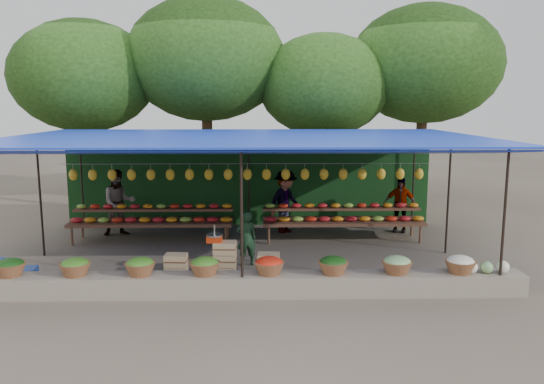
{
  "coord_description": "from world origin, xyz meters",
  "views": [
    {
      "loc": [
        0.35,
        -12.28,
        3.54
      ],
      "look_at": [
        0.62,
        0.2,
        1.47
      ],
      "focal_mm": 35.0,
      "sensor_mm": 36.0,
      "label": 1
    }
  ],
  "objects_px": {
    "crate_counter": "(224,263)",
    "vendor_seated": "(247,238)",
    "weighing_scale": "(215,238)",
    "blue_crate_front": "(22,276)"
  },
  "relations": [
    {
      "from": "crate_counter",
      "to": "blue_crate_front",
      "type": "relative_size",
      "value": 4.31
    },
    {
      "from": "weighing_scale",
      "to": "vendor_seated",
      "type": "bearing_deg",
      "value": 54.36
    },
    {
      "from": "crate_counter",
      "to": "vendor_seated",
      "type": "bearing_deg",
      "value": 62.76
    },
    {
      "from": "crate_counter",
      "to": "weighing_scale",
      "type": "xyz_separation_m",
      "value": [
        -0.18,
        -0.0,
        0.54
      ]
    },
    {
      "from": "vendor_seated",
      "to": "blue_crate_front",
      "type": "bearing_deg",
      "value": 0.71
    },
    {
      "from": "weighing_scale",
      "to": "blue_crate_front",
      "type": "distance_m",
      "value": 3.89
    },
    {
      "from": "weighing_scale",
      "to": "vendor_seated",
      "type": "relative_size",
      "value": 0.29
    },
    {
      "from": "weighing_scale",
      "to": "vendor_seated",
      "type": "height_order",
      "value": "vendor_seated"
    },
    {
      "from": "vendor_seated",
      "to": "blue_crate_front",
      "type": "distance_m",
      "value": 4.62
    },
    {
      "from": "crate_counter",
      "to": "blue_crate_front",
      "type": "distance_m",
      "value": 4.01
    }
  ]
}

